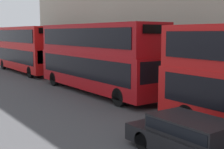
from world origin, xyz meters
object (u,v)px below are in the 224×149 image
(bus_third_in_queue, at_px, (26,48))
(car_hatchback, at_px, (193,137))
(pedestrian, at_px, (175,86))
(bus_second_in_queue, at_px, (96,55))

(bus_third_in_queue, relative_size, car_hatchback, 2.39)
(pedestrian, bearing_deg, bus_second_in_queue, 118.20)
(car_hatchback, bearing_deg, bus_second_in_queue, 72.65)
(bus_second_in_queue, relative_size, pedestrian, 6.38)
(bus_second_in_queue, height_order, pedestrian, bus_second_in_queue)
(bus_third_in_queue, xyz_separation_m, car_hatchback, (-3.40, -23.65, -1.75))
(bus_second_in_queue, xyz_separation_m, pedestrian, (2.47, -4.61, -1.62))
(bus_second_in_queue, height_order, bus_third_in_queue, bus_second_in_queue)
(bus_second_in_queue, xyz_separation_m, car_hatchback, (-3.40, -10.88, -1.75))
(bus_third_in_queue, bearing_deg, pedestrian, -81.90)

